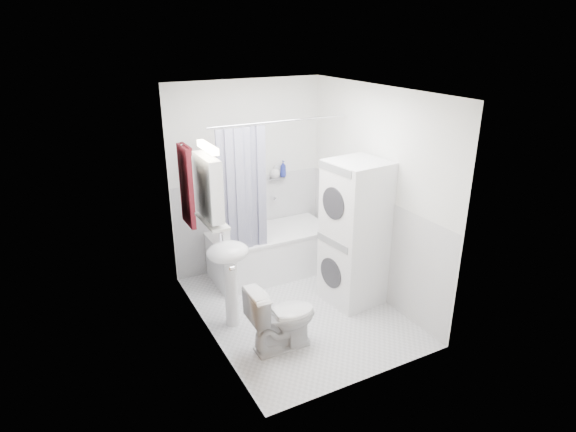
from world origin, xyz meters
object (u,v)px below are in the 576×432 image
bathtub (271,250)px  washer_dryer (355,233)px  sink (229,265)px  toilet (282,317)px

bathtub → washer_dryer: 1.26m
sink → washer_dryer: washer_dryer is taller
bathtub → toilet: 1.56m
toilet → bathtub: bearing=-20.7°
bathtub → toilet: size_ratio=2.19×
sink → toilet: size_ratio=1.51×
washer_dryer → bathtub: bearing=112.8°
bathtub → washer_dryer: size_ratio=0.91×
bathtub → sink: bearing=-135.9°
bathtub → sink: 1.28m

